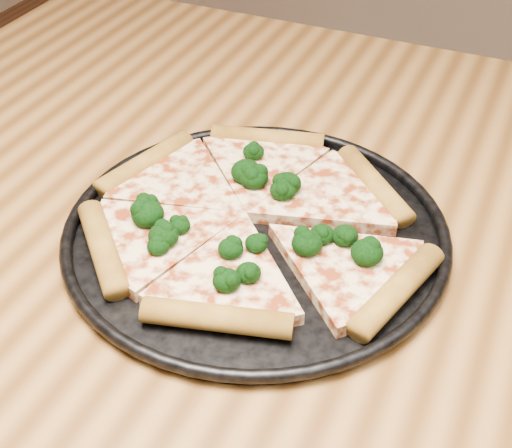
% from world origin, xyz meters
% --- Properties ---
extents(dining_table, '(1.20, 0.90, 0.75)m').
position_xyz_m(dining_table, '(0.00, 0.00, 0.66)').
color(dining_table, '#9A662F').
rests_on(dining_table, ground).
extents(pizza_pan, '(0.35, 0.35, 0.02)m').
position_xyz_m(pizza_pan, '(-0.08, -0.02, 0.76)').
color(pizza_pan, black).
rests_on(pizza_pan, dining_table).
extents(pizza, '(0.34, 0.31, 0.02)m').
position_xyz_m(pizza, '(-0.09, -0.01, 0.77)').
color(pizza, '#FED89B').
rests_on(pizza, pizza_pan).
extents(broccoli_florets, '(0.23, 0.21, 0.02)m').
position_xyz_m(broccoli_florets, '(-0.08, -0.02, 0.78)').
color(broccoli_florets, black).
rests_on(broccoli_florets, pizza).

